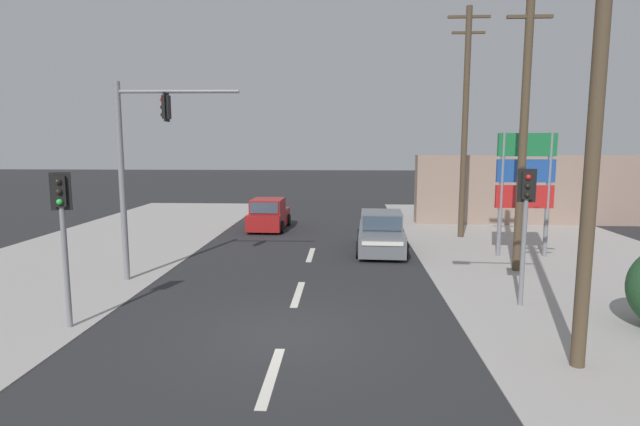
# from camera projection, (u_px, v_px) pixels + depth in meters

# --- Properties ---
(ground_plane) EXTENTS (140.00, 140.00, 0.00)m
(ground_plane) POSITION_uv_depth(u_px,v_px,m) (285.00, 334.00, 11.02)
(ground_plane) COLOR #28282B
(lane_dash_near) EXTENTS (0.20, 2.40, 0.01)m
(lane_dash_near) POSITION_uv_depth(u_px,v_px,m) (271.00, 376.00, 9.04)
(lane_dash_near) COLOR silver
(lane_dash_near) RESTS_ON ground
(lane_dash_mid) EXTENTS (0.20, 2.40, 0.01)m
(lane_dash_mid) POSITION_uv_depth(u_px,v_px,m) (298.00, 294.00, 13.99)
(lane_dash_mid) COLOR silver
(lane_dash_mid) RESTS_ON ground
(lane_dash_far) EXTENTS (0.20, 2.40, 0.01)m
(lane_dash_far) POSITION_uv_depth(u_px,v_px,m) (311.00, 255.00, 18.93)
(lane_dash_far) COLOR silver
(lane_dash_far) RESTS_ON ground
(kerb_left_verge) EXTENTS (8.00, 40.00, 0.02)m
(kerb_left_verge) POSITION_uv_depth(u_px,v_px,m) (28.00, 280.00, 15.42)
(kerb_left_verge) COLOR #A39E99
(kerb_left_verge) RESTS_ON ground
(utility_pole_foreground_right) EXTENTS (3.78, 0.42, 10.13)m
(utility_pole_foreground_right) POSITION_uv_depth(u_px,v_px,m) (591.00, 71.00, 8.68)
(utility_pole_foreground_right) COLOR #4C3D2B
(utility_pole_foreground_right) RESTS_ON ground
(utility_pole_midground_right) EXTENTS (1.80, 0.26, 9.19)m
(utility_pole_midground_right) POSITION_uv_depth(u_px,v_px,m) (524.00, 123.00, 15.88)
(utility_pole_midground_right) COLOR #4C3D2B
(utility_pole_midground_right) RESTS_ON ground
(utility_pole_background_right) EXTENTS (1.80, 0.26, 9.99)m
(utility_pole_background_right) POSITION_uv_depth(u_px,v_px,m) (465.00, 119.00, 21.78)
(utility_pole_background_right) COLOR #4C3D2B
(utility_pole_background_right) RESTS_ON ground
(traffic_signal_mast) EXTENTS (3.69, 0.44, 6.00)m
(traffic_signal_mast) POSITION_uv_depth(u_px,v_px,m) (138.00, 156.00, 14.88)
(traffic_signal_mast) COLOR slate
(traffic_signal_mast) RESTS_ON ground
(pedestal_signal_right_kerb) EXTENTS (0.44, 0.30, 3.56)m
(pedestal_signal_right_kerb) POSITION_uv_depth(u_px,v_px,m) (525.00, 214.00, 12.60)
(pedestal_signal_right_kerb) COLOR slate
(pedestal_signal_right_kerb) RESTS_ON ground
(pedestal_signal_left_kerb) EXTENTS (0.44, 0.31, 3.56)m
(pedestal_signal_left_kerb) POSITION_uv_depth(u_px,v_px,m) (63.00, 224.00, 11.08)
(pedestal_signal_left_kerb) COLOR slate
(pedestal_signal_left_kerb) RESTS_ON ground
(shopping_plaza_sign) EXTENTS (2.10, 0.16, 4.60)m
(shopping_plaza_sign) POSITION_uv_depth(u_px,v_px,m) (525.00, 177.00, 18.28)
(shopping_plaza_sign) COLOR slate
(shopping_plaza_sign) RESTS_ON ground
(shopfront_wall_far) EXTENTS (12.00, 1.00, 3.60)m
(shopfront_wall_far) POSITION_uv_depth(u_px,v_px,m) (531.00, 190.00, 26.02)
(shopfront_wall_far) COLOR gray
(shopfront_wall_far) RESTS_ON ground
(hatchback_oncoming_near) EXTENTS (1.85, 3.68, 1.53)m
(hatchback_oncoming_near) POSITION_uv_depth(u_px,v_px,m) (269.00, 215.00, 24.54)
(hatchback_oncoming_near) COLOR maroon
(hatchback_oncoming_near) RESTS_ON ground
(sedan_kerbside_parked) EXTENTS (2.04, 4.31, 1.56)m
(sedan_kerbside_parked) POSITION_uv_depth(u_px,v_px,m) (381.00, 233.00, 19.51)
(sedan_kerbside_parked) COLOR slate
(sedan_kerbside_parked) RESTS_ON ground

